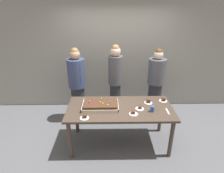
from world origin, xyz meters
TOP-DOWN VIEW (x-y plane):
  - ground_plane at (0.00, 0.00)m, footprint 12.00×12.00m
  - interior_back_panel at (0.00, 1.60)m, footprint 8.00×0.12m
  - party_table at (0.00, 0.00)m, footprint 1.90×0.90m
  - sheet_cake at (-0.35, 0.02)m, footprint 0.65×0.43m
  - plated_slice_near_left at (0.35, -0.06)m, footprint 0.15×0.15m
  - plated_slice_near_right at (-0.60, -0.33)m, footprint 0.15×0.15m
  - plated_slice_far_left at (0.54, 0.16)m, footprint 0.15×0.15m
  - plated_slice_far_right at (0.84, 0.23)m, footprint 0.15×0.15m
  - plated_slice_center_front at (0.21, -0.22)m, footprint 0.15×0.15m
  - drink_cup_nearest at (0.55, -0.14)m, footprint 0.07×0.07m
  - cake_server_utensil at (0.82, -0.15)m, footprint 0.03×0.20m
  - person_serving_front at (0.85, 0.93)m, footprint 0.38×0.38m
  - person_green_shirt_behind at (-0.06, 0.89)m, footprint 0.30×0.30m
  - person_striped_tie_right at (-0.90, 0.89)m, footprint 0.37×0.37m

SIDE VIEW (x-z plane):
  - ground_plane at x=0.00m, z-range 0.00..0.00m
  - party_table at x=0.00m, z-range 0.31..1.10m
  - cake_server_utensil at x=0.82m, z-range 0.79..0.80m
  - plated_slice_near_left at x=0.35m, z-range 0.78..0.84m
  - plated_slice_center_front at x=0.21m, z-range 0.78..0.84m
  - plated_slice_near_right at x=-0.60m, z-range 0.78..0.85m
  - plated_slice_far_right at x=0.84m, z-range 0.78..0.85m
  - plated_slice_far_left at x=0.54m, z-range 0.78..0.86m
  - sheet_cake at x=-0.35m, z-range 0.78..0.90m
  - drink_cup_nearest at x=0.55m, z-range 0.79..0.89m
  - person_serving_front at x=0.85m, z-range 0.02..1.67m
  - person_striped_tie_right at x=-0.90m, z-range 0.02..1.71m
  - person_green_shirt_behind at x=-0.06m, z-range 0.06..1.80m
  - interior_back_panel at x=0.00m, z-range 0.00..3.00m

